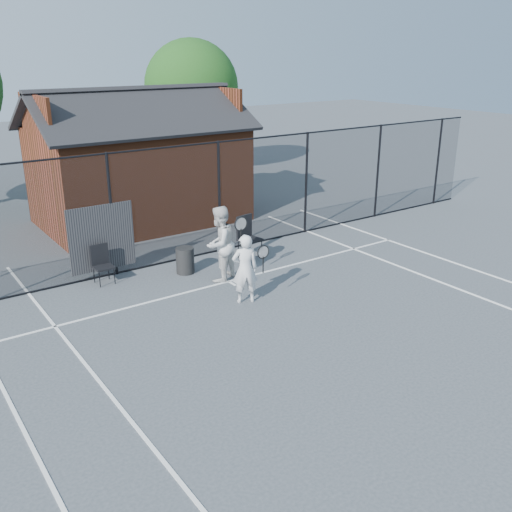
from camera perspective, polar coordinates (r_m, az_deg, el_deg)
ground at (r=11.43m, az=5.42°, el=-7.29°), size 80.00×80.00×0.00m
court_lines at (r=10.58m, az=10.11°, el=-9.86°), size 11.02×18.00×0.01m
fence at (r=14.67m, az=-8.04°, el=4.88°), size 22.04×3.00×3.00m
clubhouse at (r=18.50m, az=-11.60°, el=8.31°), size 6.50×4.36×4.19m
tree_right at (r=25.34m, az=-6.47°, el=16.42°), size 3.97×3.97×5.70m
player_front at (r=12.26m, az=-1.09°, el=-1.28°), size 0.74×0.60×1.54m
player_back at (r=13.44m, az=-3.64°, el=1.23°), size 1.08×0.99×1.81m
chair_left at (r=13.82m, az=-15.03°, el=-0.91°), size 0.44×0.46×0.90m
chair_right at (r=15.00m, az=-0.61°, el=1.83°), size 0.61×0.63×1.10m
waste_bin at (r=14.13m, az=-7.10°, el=-0.44°), size 0.51×0.51×0.65m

